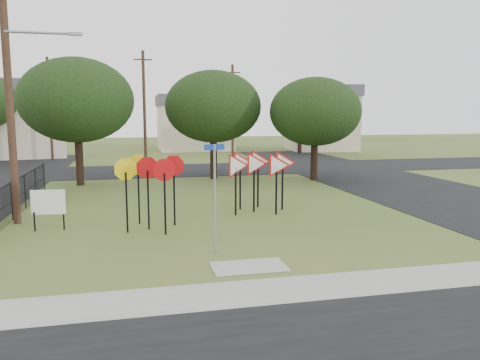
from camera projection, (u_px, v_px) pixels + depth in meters
name	position (u px, v px, depth m)	size (l,w,h in m)	color
ground	(231.00, 243.00, 14.93)	(140.00, 140.00, 0.00)	#435821
sidewalk	(268.00, 291.00, 10.87)	(30.00, 1.60, 0.02)	gray
planting_strip	(284.00, 312.00, 9.71)	(30.00, 0.80, 0.02)	#435821
street_right	(397.00, 185.00, 27.22)	(8.00, 50.00, 0.02)	black
street_far	(175.00, 170.00, 34.23)	(60.00, 8.00, 0.02)	black
curb_pad	(249.00, 267.00, 12.61)	(2.00, 1.20, 0.02)	gray
street_name_sign	(215.00, 192.00, 13.61)	(0.63, 0.26, 3.24)	#919399
stop_sign_cluster	(150.00, 176.00, 16.53)	(2.50, 2.14, 2.63)	black
yield_sign_cluster	(258.00, 167.00, 19.58)	(3.34, 1.95, 2.61)	black
info_board	(48.00, 204.00, 16.44)	(1.17, 0.15, 1.46)	black
utility_pole_main	(10.00, 83.00, 16.94)	(3.55, 0.33, 10.00)	#462E20
far_pole_a	(144.00, 107.00, 37.00)	(1.40, 0.24, 9.00)	#462E20
far_pole_b	(233.00, 111.00, 42.66)	(1.40, 0.24, 8.50)	#462E20
far_pole_c	(50.00, 108.00, 41.03)	(1.40, 0.24, 9.00)	#462E20
fence_run	(19.00, 195.00, 19.17)	(0.05, 11.55, 1.50)	black
house_left	(13.00, 119.00, 44.14)	(10.58, 8.88, 7.20)	beige
house_mid	(194.00, 122.00, 53.97)	(8.40, 8.40, 6.20)	beige
house_right	(321.00, 118.00, 53.13)	(8.30, 8.30, 7.20)	beige
tree_near_left	(77.00, 100.00, 26.43)	(6.40, 6.40, 7.27)	black
tree_near_mid	(213.00, 107.00, 29.21)	(6.00, 6.00, 6.80)	black
tree_near_right	(315.00, 112.00, 28.64)	(5.60, 5.60, 6.33)	black
tree_far_right	(300.00, 110.00, 48.26)	(6.00, 6.00, 6.80)	black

